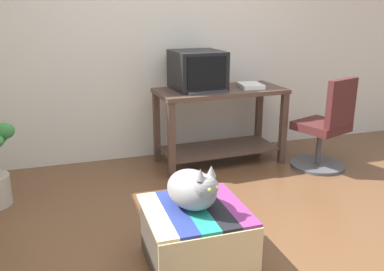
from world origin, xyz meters
name	(u,v)px	position (x,y,z in m)	size (l,w,h in m)	color
ground_plane	(233,258)	(0.00, 0.00, 0.00)	(14.00, 14.00, 0.00)	brown
back_wall	(155,28)	(0.00, 2.05, 1.30)	(8.00, 0.10, 2.60)	silver
desk	(220,113)	(0.53, 1.60, 0.50)	(1.26, 0.62, 0.75)	#4C382D
tv_monitor	(197,71)	(0.31, 1.66, 0.93)	(0.48, 0.51, 0.36)	black
keyboard	(206,91)	(0.33, 1.46, 0.76)	(0.40, 0.15, 0.02)	#333338
book	(251,86)	(0.83, 1.57, 0.77)	(0.21, 0.26, 0.04)	white
ottoman_with_blanket	(195,237)	(-0.25, 0.01, 0.19)	(0.58, 0.59, 0.38)	#4C4238
cat	(194,189)	(-0.25, 0.02, 0.50)	(0.36, 0.44, 0.29)	gray
office_chair	(326,130)	(1.42, 1.13, 0.39)	(0.54, 0.54, 0.89)	#4C4C51
pen	(249,85)	(0.86, 1.67, 0.75)	(0.01, 0.01, 0.14)	#B7B7BC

